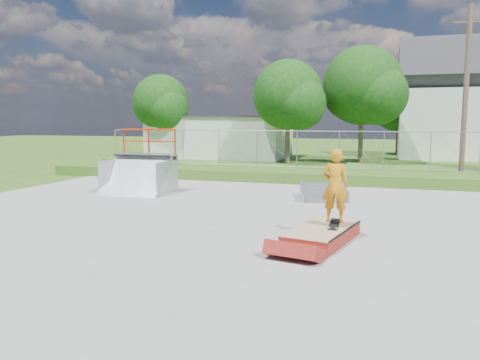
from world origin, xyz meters
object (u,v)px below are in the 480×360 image
object	(u,v)px
quarter_pipe	(137,162)
skater	(335,189)
grind_box	(322,235)
flat_bank_ramp	(324,193)

from	to	relation	value
quarter_pipe	skater	distance (m)	9.35
grind_box	flat_bank_ramp	distance (m)	5.86
skater	flat_bank_ramp	bearing A→B (deg)	-80.22
flat_bank_ramp	quarter_pipe	bearing A→B (deg)	172.94
grind_box	flat_bank_ramp	size ratio (longest dim) A/B	1.49
flat_bank_ramp	grind_box	bearing A→B (deg)	-95.68
quarter_pipe	flat_bank_ramp	xyz separation A→B (m)	(6.99, 0.65, -0.98)
grind_box	skater	xyz separation A→B (m)	(0.25, 0.21, 1.07)
grind_box	skater	world-z (taller)	skater
flat_bank_ramp	skater	bearing A→B (deg)	-92.89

